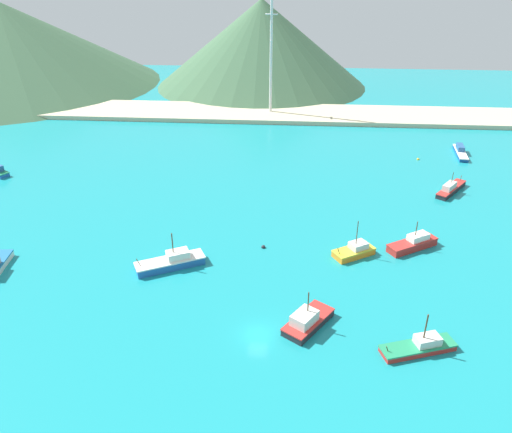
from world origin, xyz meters
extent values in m
cube|color=teal|center=(0.00, 30.00, -0.25)|extent=(260.00, 280.00, 0.50)
cube|color=#232328|center=(6.39, 2.40, 0.47)|extent=(7.05, 8.22, 0.93)
cube|color=red|center=(6.39, 2.40, 1.03)|extent=(7.19, 8.38, 0.20)
cube|color=beige|center=(5.84, 1.60, 1.86)|extent=(3.95, 4.22, 1.45)
cylinder|color=#4C3823|center=(6.23, 2.17, 4.04)|extent=(0.16, 0.16, 2.90)
cube|color=orange|center=(13.96, 20.17, 0.48)|extent=(7.18, 5.91, 0.96)
cube|color=gold|center=(13.96, 20.17, 1.06)|extent=(7.32, 6.03, 0.20)
cube|color=beige|center=(14.67, 20.61, 1.67)|extent=(3.41, 3.22, 1.02)
cylinder|color=#4C3823|center=(11.39, 18.60, 1.63)|extent=(0.55, 0.40, 1.30)
cylinder|color=#4C3823|center=(14.21, 20.33, 4.19)|extent=(0.13, 0.13, 4.02)
cube|color=#14478C|center=(44.08, 68.01, 0.36)|extent=(3.08, 10.49, 0.72)
cube|color=white|center=(44.08, 68.01, 0.82)|extent=(3.15, 10.70, 0.20)
cube|color=#28568C|center=(44.22, 69.29, 1.48)|extent=(1.90, 4.03, 1.11)
cube|color=red|center=(19.70, -1.32, 0.35)|extent=(9.59, 5.30, 0.71)
cube|color=#238C5B|center=(19.70, -1.32, 0.81)|extent=(9.78, 5.41, 0.20)
cube|color=beige|center=(20.80, -0.95, 1.45)|extent=(3.46, 2.72, 1.09)
cylinder|color=#4C3823|center=(15.74, -2.65, 1.20)|extent=(0.47, 0.26, 0.97)
cylinder|color=#4C3823|center=(20.22, -1.14, 3.74)|extent=(0.19, 0.19, 3.48)
cube|color=red|center=(23.77, 23.10, 0.58)|extent=(8.82, 6.76, 1.15)
cube|color=red|center=(23.77, 23.10, 1.25)|extent=(9.00, 6.89, 0.20)
cube|color=silver|center=(24.71, 23.69, 1.89)|extent=(3.95, 3.41, 1.07)
cylinder|color=#4C3823|center=(24.11, 23.32, 3.67)|extent=(0.15, 0.15, 2.49)
cube|color=#232328|center=(36.12, 46.16, 0.45)|extent=(7.80, 9.37, 0.89)
cube|color=red|center=(36.12, 46.16, 0.99)|extent=(7.96, 9.56, 0.20)
cube|color=beige|center=(35.35, 45.14, 1.70)|extent=(3.53, 3.96, 1.20)
cylinder|color=#4C3823|center=(38.89, 49.82, 1.52)|extent=(0.42, 0.50, 1.22)
cylinder|color=#4C3823|center=(35.81, 45.75, 3.40)|extent=(0.12, 0.12, 2.20)
cube|color=#1E5BA8|center=(-14.73, 14.62, 0.58)|extent=(10.64, 7.34, 1.16)
cube|color=white|center=(-14.73, 14.62, 1.26)|extent=(10.85, 7.49, 0.20)
cube|color=silver|center=(-13.56, 15.22, 1.95)|extent=(4.00, 3.46, 1.19)
cylinder|color=#4C3823|center=(-18.92, 12.46, 1.97)|extent=(0.65, 0.41, 1.56)
cylinder|color=#4C3823|center=(-14.16, 14.91, 4.20)|extent=(0.18, 0.18, 3.31)
sphere|color=#232328|center=(-0.68, 21.43, 0.12)|extent=(0.69, 0.69, 0.69)
sphere|color=gold|center=(33.23, 63.92, 0.11)|extent=(0.63, 0.63, 0.63)
cube|color=#C6B793|center=(0.00, 97.86, 0.60)|extent=(247.00, 18.73, 1.20)
cone|color=#3D6042|center=(-100.87, 130.85, 14.45)|extent=(107.82, 107.82, 28.89)
cone|color=#3D6042|center=(-8.75, 136.63, 14.79)|extent=(75.78, 75.78, 29.59)
cylinder|color=silver|center=(-3.46, 98.05, 17.28)|extent=(0.77, 0.77, 34.55)
cylinder|color=silver|center=(-3.46, 98.05, 28.33)|extent=(3.46, 0.38, 0.38)
cylinder|color=silver|center=(-3.46, 98.05, 21.42)|extent=(0.38, 2.76, 0.38)
camera|label=1|loc=(3.50, -49.19, 43.21)|focal=35.08mm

